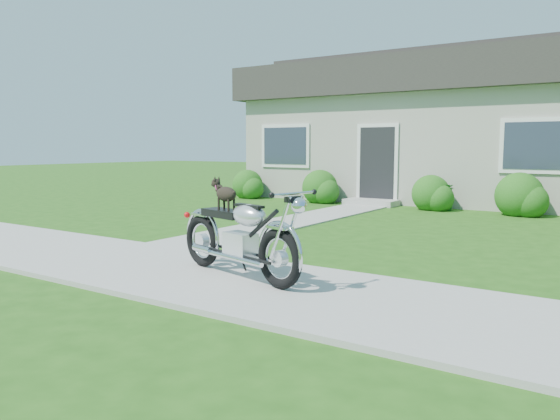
% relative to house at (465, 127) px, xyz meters
% --- Properties ---
extents(ground, '(80.00, 80.00, 0.00)m').
position_rel_house_xyz_m(ground, '(0.00, -11.99, -2.16)').
color(ground, '#235114').
rests_on(ground, ground).
extents(sidewalk, '(24.00, 2.20, 0.04)m').
position_rel_house_xyz_m(sidewalk, '(0.00, -11.99, -2.14)').
color(sidewalk, '#9E9B93').
rests_on(sidewalk, ground).
extents(walkway, '(1.20, 8.00, 0.03)m').
position_rel_house_xyz_m(walkway, '(-1.50, -6.99, -2.14)').
color(walkway, '#9E9B93').
rests_on(walkway, ground).
extents(house, '(12.60, 7.03, 4.50)m').
position_rel_house_xyz_m(house, '(0.00, 0.00, 0.00)').
color(house, '#B3AFA2').
rests_on(house, ground).
extents(shrub_row, '(11.12, 1.07, 1.07)m').
position_rel_house_xyz_m(shrub_row, '(0.01, -3.49, -1.73)').
color(shrub_row, '#255F19').
rests_on(shrub_row, ground).
extents(potted_plant_left, '(0.90, 0.95, 0.82)m').
position_rel_house_xyz_m(potted_plant_left, '(-3.13, -3.44, -1.75)').
color(potted_plant_left, '#254D14').
rests_on(potted_plant_left, ground).
extents(potted_plant_right, '(0.52, 0.52, 0.66)m').
position_rel_house_xyz_m(potted_plant_right, '(0.55, -3.44, -1.83)').
color(potted_plant_right, '#1C6921').
rests_on(potted_plant_right, ground).
extents(motorcycle_with_dog, '(2.18, 0.87, 1.15)m').
position_rel_house_xyz_m(motorcycle_with_dog, '(0.67, -11.91, -1.61)').
color(motorcycle_with_dog, black).
rests_on(motorcycle_with_dog, sidewalk).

